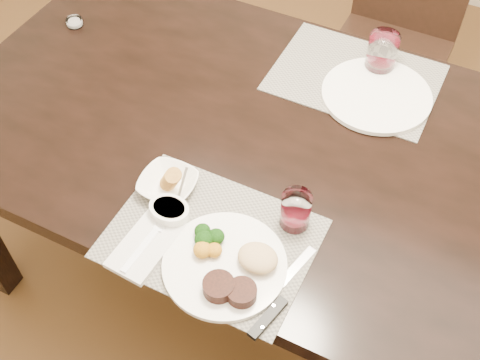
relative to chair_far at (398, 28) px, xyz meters
The scene contains 14 objects.
ground_plane 1.06m from the chair_far, 90.00° to the right, with size 4.50×4.50×0.00m, color #4F3419.
dining_table 0.95m from the chair_far, 90.00° to the right, with size 2.00×1.00×0.75m.
chair_far is the anchor object (origin of this frame).
placemat_near 1.31m from the chair_far, 94.19° to the right, with size 0.46×0.34×0.00m, color slate.
placemat_far 0.67m from the chair_far, 88.75° to the right, with size 0.46×0.34×0.00m, color slate.
dinner_plate 1.37m from the chair_far, 90.85° to the right, with size 0.28×0.28×0.05m.
napkin_fork 1.41m from the chair_far, 98.87° to the right, with size 0.11×0.19×0.02m.
steak_knife 1.41m from the chair_far, 85.62° to the right, with size 0.06×0.26×0.01m.
cracker_bowl 1.26m from the chair_far, 101.93° to the right, with size 0.14×0.14×0.06m.
sauce_ramekin 1.32m from the chair_far, 99.25° to the right, with size 0.10×0.15×0.08m.
wine_glass_near 1.20m from the chair_far, 87.16° to the right, with size 0.07×0.07×0.10m.
far_plate 0.72m from the chair_far, 82.16° to the right, with size 0.30×0.30×0.01m, color white.
wine_glass_far 0.64m from the chair_far, 83.77° to the right, with size 0.08×0.08×0.12m.
salt_cellar 1.18m from the chair_far, 137.60° to the right, with size 0.05×0.05×0.02m.
Camera 1 is at (0.30, -1.00, 1.90)m, focal length 45.00 mm.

